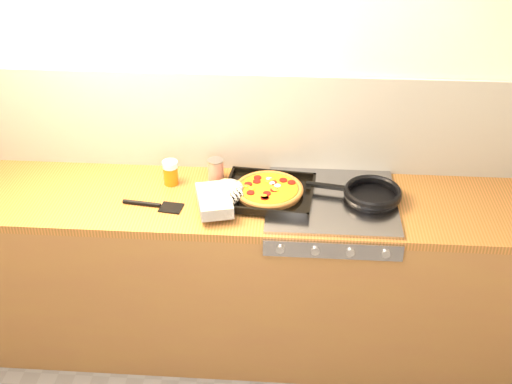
# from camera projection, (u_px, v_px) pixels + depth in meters

# --- Properties ---
(room_shell) EXTENTS (3.20, 3.20, 3.20)m
(room_shell) POSITION_uv_depth(u_px,v_px,m) (240.00, 123.00, 3.12)
(room_shell) COLOR white
(room_shell) RESTS_ON ground
(counter_run) EXTENTS (3.20, 0.62, 0.90)m
(counter_run) POSITION_uv_depth(u_px,v_px,m) (237.00, 273.00, 3.24)
(counter_run) COLOR brown
(counter_run) RESTS_ON ground
(stovetop) EXTENTS (0.60, 0.56, 0.02)m
(stovetop) POSITION_uv_depth(u_px,v_px,m) (331.00, 201.00, 2.98)
(stovetop) COLOR #96969B
(stovetop) RESTS_ON counter_run
(pizza_on_tray) EXTENTS (0.56, 0.46, 0.07)m
(pizza_on_tray) POSITION_uv_depth(u_px,v_px,m) (254.00, 192.00, 2.96)
(pizza_on_tray) COLOR black
(pizza_on_tray) RESTS_ON stovetop
(frying_pan) EXTENTS (0.46, 0.31, 0.04)m
(frying_pan) POSITION_uv_depth(u_px,v_px,m) (371.00, 194.00, 2.96)
(frying_pan) COLOR black
(frying_pan) RESTS_ON stovetop
(tomato_can) EXTENTS (0.09, 0.09, 0.11)m
(tomato_can) POSITION_uv_depth(u_px,v_px,m) (216.00, 170.00, 3.12)
(tomato_can) COLOR #A11E0D
(tomato_can) RESTS_ON counter_run
(juice_glass) EXTENTS (0.08, 0.08, 0.12)m
(juice_glass) POSITION_uv_depth(u_px,v_px,m) (171.00, 172.00, 3.08)
(juice_glass) COLOR #E1610D
(juice_glass) RESTS_ON counter_run
(wooden_spoon) EXTENTS (0.30, 0.08, 0.02)m
(wooden_spoon) POSITION_uv_depth(u_px,v_px,m) (256.00, 178.00, 3.14)
(wooden_spoon) COLOR #AA8548
(wooden_spoon) RESTS_ON counter_run
(black_spatula) EXTENTS (0.29, 0.10, 0.02)m
(black_spatula) POSITION_uv_depth(u_px,v_px,m) (154.00, 205.00, 2.94)
(black_spatula) COLOR black
(black_spatula) RESTS_ON counter_run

